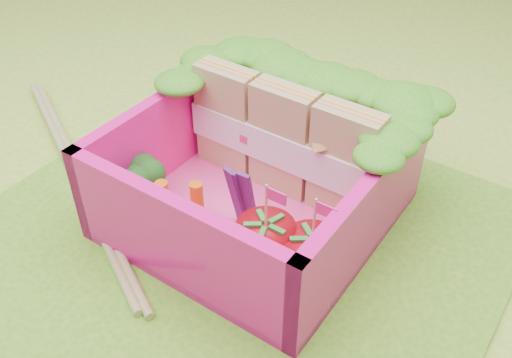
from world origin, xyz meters
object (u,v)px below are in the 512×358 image
object	(u,v)px
strawberry_left	(266,247)
bento_box	(256,175)
chopsticks	(77,173)
broccoli	(138,182)
strawberry_right	(311,261)
sandwich_stack	(284,141)

from	to	relation	value
strawberry_left	bento_box	bearing A→B (deg)	130.29
strawberry_left	chopsticks	distance (m)	1.35
bento_box	broccoli	size ratio (longest dim) A/B	4.17
strawberry_right	chopsticks	xyz separation A→B (m)	(-1.56, -0.03, -0.17)
broccoli	strawberry_right	bearing A→B (deg)	2.72
broccoli	strawberry_right	world-z (taller)	strawberry_right
broccoli	chopsticks	size ratio (longest dim) A/B	0.14
bento_box	strawberry_left	xyz separation A→B (m)	(0.28, -0.33, -0.08)
bento_box	strawberry_right	world-z (taller)	strawberry_right
broccoli	sandwich_stack	bearing A→B (deg)	48.37
sandwich_stack	strawberry_right	xyz separation A→B (m)	(0.49, -0.54, -0.16)
sandwich_stack	chopsticks	size ratio (longest dim) A/B	0.52
bento_box	strawberry_right	bearing A→B (deg)	-30.18
bento_box	sandwich_stack	world-z (taller)	sandwich_stack
bento_box	strawberry_left	world-z (taller)	strawberry_left
sandwich_stack	broccoli	size ratio (longest dim) A/B	3.58
sandwich_stack	bento_box	bearing A→B (deg)	-91.23
strawberry_left	chopsticks	xyz separation A→B (m)	(-1.34, 0.01, -0.17)
broccoli	chopsticks	xyz separation A→B (m)	(-0.54, 0.02, -0.20)
strawberry_left	sandwich_stack	bearing A→B (deg)	115.42
sandwich_stack	chopsticks	xyz separation A→B (m)	(-1.06, -0.57, -0.33)
bento_box	broccoli	distance (m)	0.62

